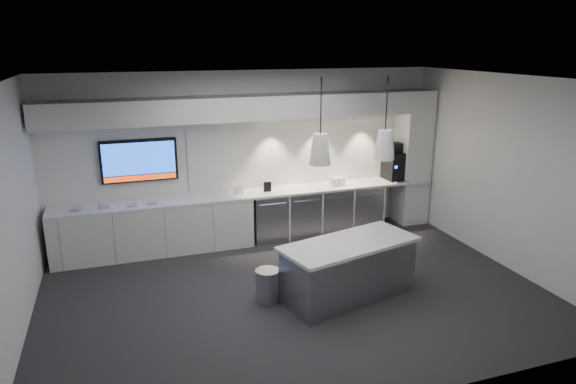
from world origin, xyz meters
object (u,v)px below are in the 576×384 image
object	(u,v)px
bin	(268,286)
coffee_machine	(395,164)
island	(349,269)
wall_tv	(139,161)

from	to	relation	value
bin	coffee_machine	size ratio (longest dim) A/B	0.66
island	coffee_machine	world-z (taller)	coffee_machine
island	wall_tv	bearing A→B (deg)	118.57
coffee_machine	bin	bearing A→B (deg)	-146.41
bin	coffee_machine	xyz separation A→B (m)	(3.27, 2.30, 0.96)
island	bin	world-z (taller)	island
island	coffee_machine	size ratio (longest dim) A/B	2.92
bin	wall_tv	bearing A→B (deg)	119.81
island	bin	xyz separation A→B (m)	(-1.12, 0.22, -0.18)
bin	island	bearing A→B (deg)	-11.22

